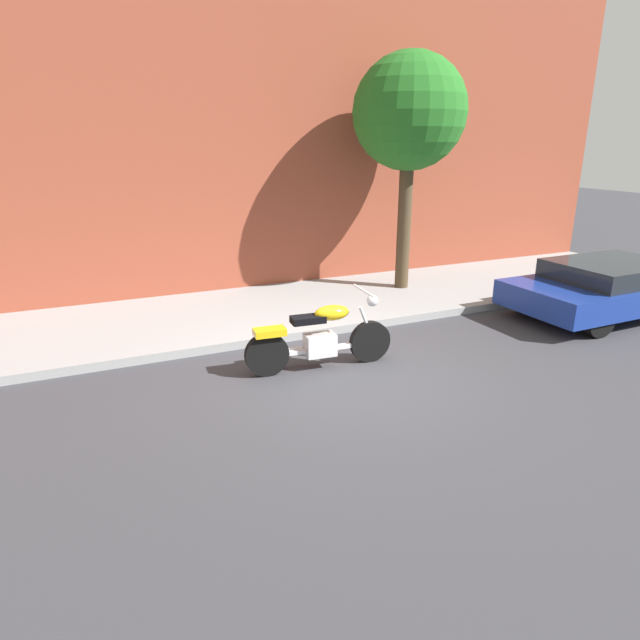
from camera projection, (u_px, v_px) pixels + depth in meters
ground_plane at (351, 376)px, 7.65m from camera, size 60.00×60.00×0.00m
sidewalk at (274, 309)px, 10.43m from camera, size 19.16×3.21×0.14m
building_facade at (237, 102)px, 10.83m from camera, size 19.16×0.50×7.81m
motorcycle at (320, 338)px, 7.78m from camera, size 2.21×0.70×1.12m
parked_car_blue at (613, 286)px, 10.22m from camera, size 4.22×1.92×1.03m
street_tree at (409, 114)px, 10.68m from camera, size 2.27×2.27×4.84m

